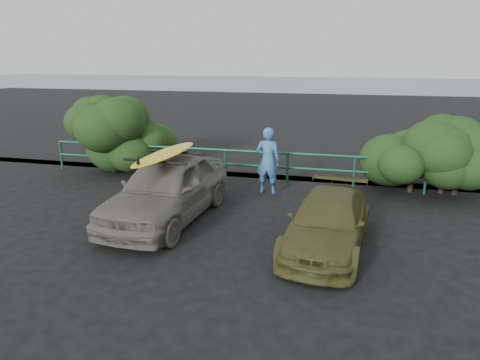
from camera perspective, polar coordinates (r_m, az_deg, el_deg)
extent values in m
plane|color=black|center=(9.04, -4.46, -9.07)|extent=(80.00, 80.00, 0.00)
plane|color=slate|center=(67.92, 11.82, 12.52)|extent=(200.00, 200.00, 0.00)
imported|color=#67625C|center=(10.49, -9.69, -1.15)|extent=(2.12, 4.63, 1.54)
imported|color=#494A20|center=(9.08, 11.61, -5.51)|extent=(1.93, 3.91, 1.09)
imported|color=teal|center=(12.31, 3.74, 2.58)|extent=(0.75, 0.53, 1.94)
ellipsoid|color=yellow|center=(10.27, -9.92, 3.47)|extent=(0.81, 2.98, 0.09)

